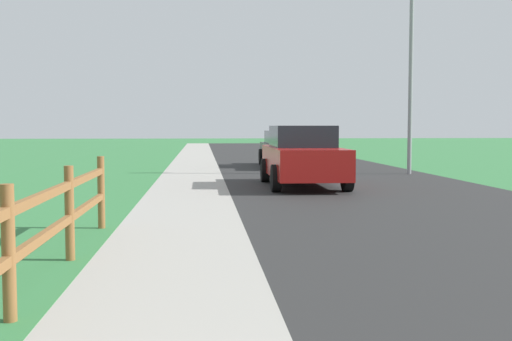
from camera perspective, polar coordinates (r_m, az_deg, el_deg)
The scene contains 8 objects.
ground_plane at distance 25.26m, azimuth -3.42°, elevation 0.35°, with size 120.00×120.00×0.00m, color #34763F.
road_asphalt at distance 27.57m, azimuth 3.76°, elevation 0.66°, with size 7.00×66.00×0.01m, color #292929.
curb_concrete at distance 27.35m, azimuth -9.82°, elevation 0.59°, with size 6.00×66.00×0.01m, color #A29E96.
grass_verge at distance 27.52m, azimuth -12.94°, elevation 0.57°, with size 5.00×66.00×0.00m, color #34763F.
rail_fence at distance 5.53m, azimuth -21.42°, elevation -6.07°, with size 0.11×9.64×1.13m.
parked_suv_red at distance 16.92m, azimuth 4.23°, elevation 1.29°, with size 2.01×4.54×1.62m.
parked_car_black at distance 25.17m, azimuth 2.77°, elevation 2.01°, with size 2.03×4.94×1.43m.
street_lamp at distance 22.02m, azimuth 14.05°, elevation 10.47°, with size 1.17×0.20×7.03m.
Camera 1 is at (-0.67, -0.20, 1.59)m, focal length 44.40 mm.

